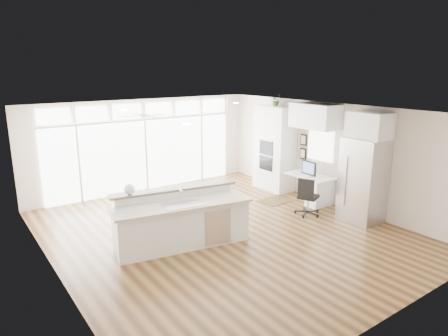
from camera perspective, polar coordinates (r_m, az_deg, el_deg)
floor at (r=9.07m, az=-0.19°, el=-9.15°), size 7.00×8.00×0.02m
ceiling at (r=8.37m, az=-0.21°, el=8.14°), size 7.00×8.00×0.02m
wall_back at (r=12.03m, az=-11.33°, el=3.21°), size 7.00×0.04×2.70m
wall_front at (r=6.00m, az=22.80°, el=-8.82°), size 7.00×0.04×2.70m
wall_left at (r=7.27m, az=-23.41°, el=-4.91°), size 0.04×8.00×2.70m
wall_right at (r=10.97m, az=14.89°, el=1.96°), size 0.04×8.00×2.70m
glass_wall at (r=12.03m, az=-11.14°, el=1.77°), size 5.80×0.06×2.08m
transom_row at (r=11.82m, az=-11.45°, el=8.07°), size 5.90×0.06×0.40m
desk_window at (r=11.09m, az=13.63°, el=3.23°), size 0.04×0.85×0.85m
ceiling_fan at (r=10.57m, az=-11.38°, el=7.93°), size 1.16×1.16×0.32m
recessed_lights at (r=8.54m, az=-0.99°, el=8.12°), size 3.40×3.00×0.02m
oven_cabinet at (r=11.96m, az=7.21°, el=2.83°), size 0.64×1.20×2.50m
desk_nook at (r=11.12m, az=12.16°, el=-2.87°), size 0.72×1.30×0.76m
upper_cabinets at (r=10.75m, az=12.85°, el=7.26°), size 0.64×1.30×0.64m
refrigerator at (r=9.96m, az=19.27°, el=-1.66°), size 0.76×0.90×2.00m
fridge_cabinet at (r=9.75m, az=20.10°, el=5.77°), size 0.64×0.90×0.60m
framed_photos at (r=11.52m, az=11.27°, el=3.00°), size 0.06×0.22×0.80m
kitchen_island at (r=8.24m, az=-5.97°, el=-7.38°), size 2.98×1.55×1.13m
rug at (r=11.18m, az=7.43°, el=-4.60°), size 0.96×0.73×0.01m
office_chair at (r=10.11m, az=11.96°, el=-3.98°), size 0.64×0.62×0.96m
fishbowl at (r=8.15m, az=-13.36°, el=-2.97°), size 0.22×0.22×0.21m
monitor at (r=10.91m, az=12.04°, el=0.02°), size 0.11×0.51×0.42m
keyboard at (r=10.84m, az=11.37°, el=-1.15°), size 0.11×0.30×0.01m
potted_plant at (r=11.77m, az=7.42°, el=9.41°), size 0.30×0.33×0.25m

